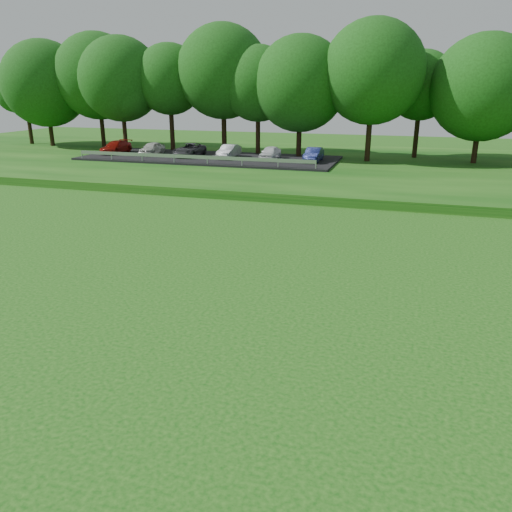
% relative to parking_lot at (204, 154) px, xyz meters
% --- Properties ---
extents(berm, '(130.00, 30.00, 0.60)m').
position_rel_parking_lot_xyz_m(berm, '(24.45, 1.18, -0.76)').
color(berm, '#0E470D').
rests_on(berm, ground).
extents(walking_path, '(130.00, 1.60, 0.04)m').
position_rel_parking_lot_xyz_m(walking_path, '(24.45, -12.82, -1.04)').
color(walking_path, gray).
rests_on(walking_path, ground).
extents(treeline, '(104.00, 7.00, 15.00)m').
position_rel_parking_lot_xyz_m(treeline, '(24.45, 5.18, 7.04)').
color(treeline, '#15400E').
rests_on(treeline, berm).
extents(parking_lot, '(24.00, 9.00, 1.38)m').
position_rel_parking_lot_xyz_m(parking_lot, '(0.00, 0.00, 0.00)').
color(parking_lot, black).
rests_on(parking_lot, berm).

